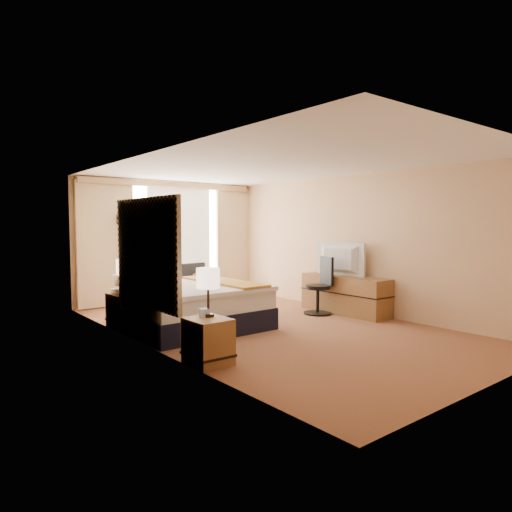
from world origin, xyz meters
TOP-DOWN VIEW (x-y plane):
  - floor at (0.00, 0.00)m, footprint 4.20×7.00m
  - ceiling at (0.00, 0.00)m, footprint 4.20×7.00m
  - wall_back at (0.00, 3.50)m, footprint 4.20×0.02m
  - wall_front at (0.00, -3.50)m, footprint 4.20×0.02m
  - wall_left at (-2.10, 0.00)m, footprint 0.02×7.00m
  - wall_right at (2.10, 0.00)m, footprint 0.02×7.00m
  - headboard at (-2.06, 0.20)m, footprint 0.06×1.85m
  - nightstand_left at (-1.87, -1.05)m, footprint 0.45×0.52m
  - nightstand_right at (-1.87, 1.45)m, footprint 0.45×0.52m
  - media_dresser at (1.83, 0.00)m, footprint 0.50×1.80m
  - window at (0.25, 3.47)m, footprint 2.30×0.02m
  - curtains at (-0.00, 3.39)m, footprint 4.12×0.19m
  - bed at (-1.06, 0.70)m, footprint 2.04×1.87m
  - loveseat at (-0.10, 2.49)m, footprint 1.45×0.92m
  - floor_lamp at (-1.15, 3.30)m, footprint 0.24×0.24m
  - desk_chair at (1.42, 0.23)m, footprint 0.52×0.52m
  - lamp_left at (-1.82, -0.98)m, footprint 0.28×0.28m
  - lamp_right at (-1.87, 1.42)m, footprint 0.26×0.26m
  - tissue_box at (-1.85, -0.95)m, footprint 0.13×0.13m
  - telephone at (-1.86, 1.42)m, footprint 0.23×0.21m
  - television at (1.78, 0.16)m, footprint 0.23×1.09m

SIDE VIEW (x-z plane):
  - floor at x=0.00m, z-range -0.01..0.01m
  - nightstand_left at x=-1.87m, z-range 0.00..0.55m
  - nightstand_right at x=-1.87m, z-range 0.00..0.55m
  - loveseat at x=-0.10m, z-range -0.14..0.70m
  - media_dresser at x=1.83m, z-range 0.00..0.70m
  - bed at x=-1.06m, z-range -0.13..0.86m
  - desk_chair at x=1.42m, z-range -0.06..1.01m
  - telephone at x=-1.86m, z-range 0.55..0.62m
  - tissue_box at x=-1.85m, z-range 0.55..0.65m
  - lamp_right at x=-1.87m, z-range 0.70..1.25m
  - lamp_left at x=-1.82m, z-range 0.71..1.31m
  - television at x=1.78m, z-range 0.70..1.32m
  - headboard at x=-2.06m, z-range 0.53..2.03m
  - wall_back at x=0.00m, z-range 0.00..2.60m
  - wall_front at x=0.00m, z-range 0.00..2.60m
  - wall_left at x=-2.10m, z-range 0.00..2.60m
  - wall_right at x=2.10m, z-range 0.00..2.60m
  - floor_lamp at x=-1.15m, z-range 0.39..2.25m
  - window at x=0.25m, z-range 0.17..2.47m
  - curtains at x=0.00m, z-range 0.13..2.69m
  - ceiling at x=0.00m, z-range 2.59..2.61m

